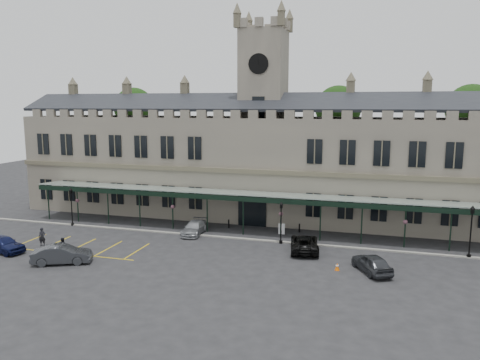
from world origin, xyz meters
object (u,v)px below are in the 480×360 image
(lamp_post_mid, at_px, (281,219))
(car_taxi, at_px, (194,228))
(sign_board, at_px, (282,229))
(person_b, at_px, (63,246))
(clock_tower, at_px, (263,108))
(car_left_b, at_px, (62,254))
(car_van, at_px, (304,243))
(car_right_a, at_px, (372,263))
(lamp_post_right, at_px, (471,227))
(car_left_a, at_px, (3,244))
(traffic_cone, at_px, (337,267))
(lamp_post_left, at_px, (71,203))
(station_building, at_px, (263,164))
(person_a, at_px, (42,237))

(lamp_post_mid, height_order, car_taxi, lamp_post_mid)
(sign_board, height_order, person_b, person_b)
(clock_tower, xyz_separation_m, car_left_b, (-12.49, -21.82, -12.30))
(car_van, bearing_deg, car_right_a, 136.65)
(lamp_post_right, xyz_separation_m, car_left_a, (-41.12, -10.17, -2.05))
(traffic_cone, bearing_deg, car_van, 127.56)
(car_left_b, xyz_separation_m, person_b, (-1.48, 2.08, -0.02))
(lamp_post_left, bearing_deg, person_b, -58.80)
(lamp_post_mid, height_order, car_left_b, lamp_post_mid)
(person_b, bearing_deg, car_right_a, 175.43)
(sign_board, bearing_deg, car_taxi, -166.89)
(sign_board, distance_m, car_left_a, 27.00)
(clock_tower, bearing_deg, station_building, -90.00)
(station_building, height_order, car_taxi, station_building)
(clock_tower, relative_size, person_a, 13.78)
(person_a, bearing_deg, traffic_cone, -16.88)
(car_left_b, bearing_deg, lamp_post_left, 7.69)
(lamp_post_left, xyz_separation_m, car_left_b, (7.02, -11.22, -1.76))
(person_a, bearing_deg, clock_tower, 26.63)
(station_building, relative_size, car_van, 11.11)
(person_a, bearing_deg, lamp_post_right, -8.19)
(person_b, bearing_deg, sign_board, -156.76)
(car_left_b, distance_m, person_a, 6.32)
(lamp_post_mid, xyz_separation_m, traffic_cone, (5.94, -6.14, -2.18))
(lamp_post_right, height_order, car_left_b, lamp_post_right)
(lamp_post_left, distance_m, car_taxi, 14.65)
(lamp_post_right, distance_m, car_van, 14.68)
(clock_tower, xyz_separation_m, car_taxi, (-5.00, -10.04, -12.44))
(lamp_post_right, distance_m, car_right_a, 10.51)
(car_left_a, bearing_deg, lamp_post_left, 9.84)
(lamp_post_right, height_order, person_b, lamp_post_right)
(clock_tower, bearing_deg, car_van, -60.89)
(clock_tower, distance_m, lamp_post_left, 24.58)
(car_left_b, distance_m, person_b, 2.56)
(lamp_post_mid, bearing_deg, car_left_b, -146.88)
(car_right_a, height_order, person_b, person_b)
(station_building, xyz_separation_m, lamp_post_mid, (4.41, -10.70, -3.98))
(lamp_post_right, height_order, car_left_a, lamp_post_right)
(person_a, bearing_deg, lamp_post_mid, -0.89)
(sign_board, bearing_deg, car_right_a, -47.24)
(lamp_post_right, bearing_deg, traffic_cone, -149.74)
(traffic_cone, relative_size, person_b, 0.39)
(station_building, bearing_deg, car_right_a, -51.63)
(clock_tower, xyz_separation_m, traffic_cone, (10.35, -16.93, -12.81))
(lamp_post_right, height_order, car_taxi, lamp_post_right)
(lamp_post_mid, relative_size, sign_board, 3.64)
(lamp_post_mid, distance_m, sign_board, 3.82)
(car_van, height_order, car_right_a, car_right_a)
(car_left_a, height_order, person_b, person_b)
(traffic_cone, height_order, car_van, car_van)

